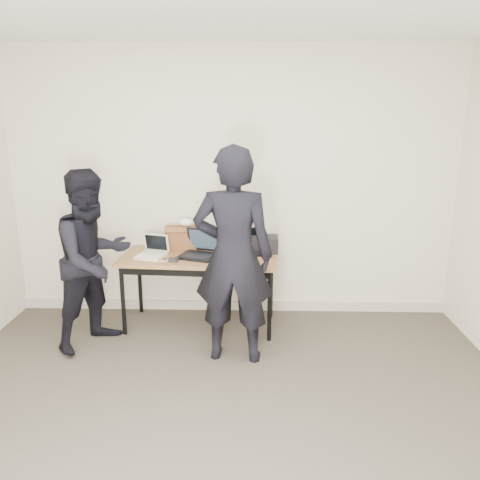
{
  "coord_description": "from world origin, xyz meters",
  "views": [
    {
      "loc": [
        0.21,
        -2.44,
        2.04
      ],
      "look_at": [
        0.1,
        1.6,
        0.95
      ],
      "focal_mm": 35.0,
      "sensor_mm": 36.0,
      "label": 1
    }
  ],
  "objects_px": {
    "laptop_center": "(200,250)",
    "person_typist": "(233,256)",
    "laptop_beige": "(152,253)",
    "leather_satchel": "(184,238)",
    "desk": "(199,262)",
    "laptop_right": "(246,247)",
    "equipment_box": "(264,244)",
    "person_observer": "(94,260)"
  },
  "relations": [
    {
      "from": "laptop_beige",
      "to": "person_observer",
      "type": "height_order",
      "value": "person_observer"
    },
    {
      "from": "equipment_box",
      "to": "desk",
      "type": "bearing_deg",
      "value": -163.08
    },
    {
      "from": "laptop_beige",
      "to": "leather_satchel",
      "type": "relative_size",
      "value": 0.84
    },
    {
      "from": "laptop_center",
      "to": "person_typist",
      "type": "relative_size",
      "value": 0.23
    },
    {
      "from": "desk",
      "to": "equipment_box",
      "type": "relative_size",
      "value": 5.82
    },
    {
      "from": "desk",
      "to": "person_typist",
      "type": "xyz_separation_m",
      "value": [
        0.35,
        -0.61,
        0.25
      ]
    },
    {
      "from": "leather_satchel",
      "to": "person_typist",
      "type": "relative_size",
      "value": 0.21
    },
    {
      "from": "desk",
      "to": "laptop_beige",
      "type": "distance_m",
      "value": 0.46
    },
    {
      "from": "equipment_box",
      "to": "person_typist",
      "type": "height_order",
      "value": "person_typist"
    },
    {
      "from": "laptop_beige",
      "to": "leather_satchel",
      "type": "distance_m",
      "value": 0.37
    },
    {
      "from": "desk",
      "to": "laptop_beige",
      "type": "bearing_deg",
      "value": -173.76
    },
    {
      "from": "laptop_center",
      "to": "equipment_box",
      "type": "bearing_deg",
      "value": 34.24
    },
    {
      "from": "laptop_center",
      "to": "equipment_box",
      "type": "height_order",
      "value": "laptop_center"
    },
    {
      "from": "laptop_right",
      "to": "person_observer",
      "type": "xyz_separation_m",
      "value": [
        -1.34,
        -0.52,
        0.03
      ]
    },
    {
      "from": "laptop_right",
      "to": "person_typist",
      "type": "relative_size",
      "value": 0.21
    },
    {
      "from": "desk",
      "to": "person_observer",
      "type": "relative_size",
      "value": 0.96
    },
    {
      "from": "laptop_right",
      "to": "person_observer",
      "type": "bearing_deg",
      "value": -171.96
    },
    {
      "from": "laptop_beige",
      "to": "laptop_right",
      "type": "distance_m",
      "value": 0.91
    },
    {
      "from": "leather_satchel",
      "to": "person_observer",
      "type": "bearing_deg",
      "value": -145.54
    },
    {
      "from": "laptop_right",
      "to": "equipment_box",
      "type": "xyz_separation_m",
      "value": [
        0.18,
        0.05,
        0.02
      ]
    },
    {
      "from": "laptop_beige",
      "to": "laptop_center",
      "type": "xyz_separation_m",
      "value": [
        0.45,
        0.04,
        0.02
      ]
    },
    {
      "from": "leather_satchel",
      "to": "equipment_box",
      "type": "distance_m",
      "value": 0.81
    },
    {
      "from": "laptop_right",
      "to": "person_typist",
      "type": "distance_m",
      "value": 0.77
    },
    {
      "from": "person_observer",
      "to": "laptop_right",
      "type": "bearing_deg",
      "value": -34.07
    },
    {
      "from": "laptop_right",
      "to": "leather_satchel",
      "type": "distance_m",
      "value": 0.64
    },
    {
      "from": "equipment_box",
      "to": "person_observer",
      "type": "distance_m",
      "value": 1.62
    },
    {
      "from": "person_observer",
      "to": "leather_satchel",
      "type": "bearing_deg",
      "value": -15.1
    },
    {
      "from": "desk",
      "to": "person_observer",
      "type": "distance_m",
      "value": 0.98
    },
    {
      "from": "laptop_beige",
      "to": "person_observer",
      "type": "distance_m",
      "value": 0.57
    },
    {
      "from": "leather_satchel",
      "to": "person_observer",
      "type": "height_order",
      "value": "person_observer"
    },
    {
      "from": "laptop_beige",
      "to": "person_typist",
      "type": "bearing_deg",
      "value": -20.65
    },
    {
      "from": "laptop_beige",
      "to": "laptop_center",
      "type": "height_order",
      "value": "laptop_center"
    },
    {
      "from": "laptop_beige",
      "to": "person_observer",
      "type": "bearing_deg",
      "value": -125.69
    },
    {
      "from": "equipment_box",
      "to": "laptop_beige",
      "type": "bearing_deg",
      "value": -168.89
    },
    {
      "from": "laptop_right",
      "to": "equipment_box",
      "type": "height_order",
      "value": "laptop_right"
    },
    {
      "from": "laptop_right",
      "to": "leather_satchel",
      "type": "height_order",
      "value": "leather_satchel"
    },
    {
      "from": "leather_satchel",
      "to": "person_typist",
      "type": "height_order",
      "value": "person_typist"
    },
    {
      "from": "desk",
      "to": "laptop_beige",
      "type": "xyz_separation_m",
      "value": [
        -0.45,
        -0.02,
        0.1
      ]
    },
    {
      "from": "person_observer",
      "to": "equipment_box",
      "type": "bearing_deg",
      "value": -34.88
    },
    {
      "from": "laptop_center",
      "to": "equipment_box",
      "type": "distance_m",
      "value": 0.65
    },
    {
      "from": "laptop_right",
      "to": "person_observer",
      "type": "height_order",
      "value": "person_observer"
    },
    {
      "from": "equipment_box",
      "to": "leather_satchel",
      "type": "bearing_deg",
      "value": 177.47
    }
  ]
}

